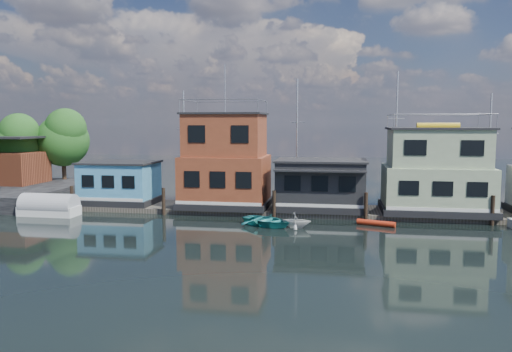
% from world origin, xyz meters
% --- Properties ---
extents(ground, '(160.00, 160.00, 0.00)m').
position_xyz_m(ground, '(0.00, 0.00, 0.00)').
color(ground, black).
rests_on(ground, ground).
extents(dock, '(48.00, 5.00, 0.40)m').
position_xyz_m(dock, '(0.00, 12.00, 0.20)').
color(dock, '#595147').
rests_on(dock, ground).
extents(houseboat_blue, '(6.40, 4.90, 3.66)m').
position_xyz_m(houseboat_blue, '(-18.00, 12.00, 2.21)').
color(houseboat_blue, black).
rests_on(houseboat_blue, dock).
extents(houseboat_red, '(7.40, 5.90, 11.86)m').
position_xyz_m(houseboat_red, '(-8.50, 12.00, 4.10)').
color(houseboat_red, black).
rests_on(houseboat_red, dock).
extents(houseboat_dark, '(7.40, 6.10, 4.06)m').
position_xyz_m(houseboat_dark, '(-0.50, 11.98, 2.42)').
color(houseboat_dark, black).
rests_on(houseboat_dark, dock).
extents(houseboat_green, '(8.40, 5.90, 7.03)m').
position_xyz_m(houseboat_green, '(8.50, 12.00, 3.55)').
color(houseboat_green, black).
rests_on(houseboat_green, dock).
extents(pilings, '(42.28, 0.28, 2.20)m').
position_xyz_m(pilings, '(-0.33, 9.20, 1.10)').
color(pilings, '#2D2116').
rests_on(pilings, ground).
extents(background_masts, '(36.40, 0.16, 12.00)m').
position_xyz_m(background_masts, '(4.76, 18.00, 5.55)').
color(background_masts, silver).
rests_on(background_masts, ground).
extents(shore, '(12.40, 15.72, 8.24)m').
position_xyz_m(shore, '(-30.67, 15.86, 3.60)').
color(shore, black).
rests_on(shore, ground).
extents(dinghy_white, '(2.29, 2.04, 1.11)m').
position_xyz_m(dinghy_white, '(-2.00, 5.96, 0.55)').
color(dinghy_white, silver).
rests_on(dinghy_white, ground).
extents(dinghy_teal, '(4.79, 4.37, 0.81)m').
position_xyz_m(dinghy_teal, '(-4.10, 6.24, 0.41)').
color(dinghy_teal, teal).
rests_on(dinghy_teal, ground).
extents(tarp_runabout, '(4.73, 1.99, 1.90)m').
position_xyz_m(tarp_runabout, '(-22.00, 7.42, 0.71)').
color(tarp_runabout, white).
rests_on(tarp_runabout, ground).
extents(red_kayak, '(2.76, 1.29, 0.41)m').
position_xyz_m(red_kayak, '(3.66, 7.63, 0.20)').
color(red_kayak, red).
rests_on(red_kayak, ground).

